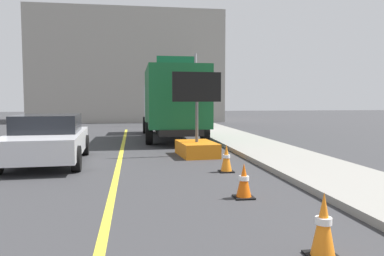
{
  "coord_description": "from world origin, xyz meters",
  "views": [
    {
      "loc": [
        0.41,
        0.84,
        1.82
      ],
      "look_at": [
        1.11,
        5.32,
        1.48
      ],
      "focal_mm": 35.42,
      "sensor_mm": 36.0,
      "label": 1
    }
  ],
  "objects_px": {
    "traffic_cone_near_sign": "(323,226)",
    "traffic_cone_far_lane": "(226,158)",
    "arrow_board_trailer": "(197,141)",
    "highway_guide_sign": "(184,76)",
    "box_truck": "(172,101)",
    "pickup_car": "(47,139)",
    "traffic_cone_mid_lane": "(244,181)"
  },
  "relations": [
    {
      "from": "traffic_cone_near_sign",
      "to": "traffic_cone_far_lane",
      "type": "bearing_deg",
      "value": 88.28
    },
    {
      "from": "arrow_board_trailer",
      "to": "highway_guide_sign",
      "type": "xyz_separation_m",
      "value": [
        1.52,
        14.16,
        2.94
      ]
    },
    {
      "from": "highway_guide_sign",
      "to": "traffic_cone_near_sign",
      "type": "bearing_deg",
      "value": -93.61
    },
    {
      "from": "arrow_board_trailer",
      "to": "highway_guide_sign",
      "type": "distance_m",
      "value": 14.54
    },
    {
      "from": "box_truck",
      "to": "pickup_car",
      "type": "height_order",
      "value": "box_truck"
    },
    {
      "from": "box_truck",
      "to": "traffic_cone_far_lane",
      "type": "xyz_separation_m",
      "value": [
        0.51,
        -8.32,
        -1.4
      ]
    },
    {
      "from": "box_truck",
      "to": "traffic_cone_far_lane",
      "type": "relative_size",
      "value": 11.19
    },
    {
      "from": "arrow_board_trailer",
      "to": "traffic_cone_far_lane",
      "type": "distance_m",
      "value": 2.85
    },
    {
      "from": "traffic_cone_far_lane",
      "to": "box_truck",
      "type": "bearing_deg",
      "value": 93.51
    },
    {
      "from": "traffic_cone_mid_lane",
      "to": "traffic_cone_near_sign",
      "type": "bearing_deg",
      "value": -87.12
    },
    {
      "from": "arrow_board_trailer",
      "to": "box_truck",
      "type": "distance_m",
      "value": 5.63
    },
    {
      "from": "traffic_cone_near_sign",
      "to": "traffic_cone_mid_lane",
      "type": "relative_size",
      "value": 1.18
    },
    {
      "from": "pickup_car",
      "to": "traffic_cone_mid_lane",
      "type": "bearing_deg",
      "value": -46.01
    },
    {
      "from": "box_truck",
      "to": "pickup_car",
      "type": "xyz_separation_m",
      "value": [
        -4.23,
        -6.21,
        -1.05
      ]
    },
    {
      "from": "traffic_cone_mid_lane",
      "to": "highway_guide_sign",
      "type": "bearing_deg",
      "value": 85.49
    },
    {
      "from": "box_truck",
      "to": "pickup_car",
      "type": "distance_m",
      "value": 7.59
    },
    {
      "from": "pickup_car",
      "to": "traffic_cone_near_sign",
      "type": "distance_m",
      "value": 8.64
    },
    {
      "from": "arrow_board_trailer",
      "to": "pickup_car",
      "type": "relative_size",
      "value": 0.6
    },
    {
      "from": "traffic_cone_near_sign",
      "to": "highway_guide_sign",
      "type": "bearing_deg",
      "value": 86.39
    },
    {
      "from": "arrow_board_trailer",
      "to": "traffic_cone_near_sign",
      "type": "relative_size",
      "value": 3.52
    },
    {
      "from": "arrow_board_trailer",
      "to": "traffic_cone_mid_lane",
      "type": "relative_size",
      "value": 4.15
    },
    {
      "from": "highway_guide_sign",
      "to": "box_truck",
      "type": "bearing_deg",
      "value": -101.44
    },
    {
      "from": "traffic_cone_near_sign",
      "to": "traffic_cone_mid_lane",
      "type": "distance_m",
      "value": 2.71
    },
    {
      "from": "box_truck",
      "to": "highway_guide_sign",
      "type": "distance_m",
      "value": 9.01
    },
    {
      "from": "arrow_board_trailer",
      "to": "traffic_cone_far_lane",
      "type": "bearing_deg",
      "value": -84.46
    },
    {
      "from": "box_truck",
      "to": "highway_guide_sign",
      "type": "bearing_deg",
      "value": 78.56
    },
    {
      "from": "pickup_car",
      "to": "highway_guide_sign",
      "type": "bearing_deg",
      "value": 68.09
    },
    {
      "from": "traffic_cone_near_sign",
      "to": "traffic_cone_far_lane",
      "type": "distance_m",
      "value": 5.21
    },
    {
      "from": "traffic_cone_near_sign",
      "to": "traffic_cone_mid_lane",
      "type": "xyz_separation_m",
      "value": [
        -0.14,
        2.71,
        -0.06
      ]
    },
    {
      "from": "pickup_car",
      "to": "traffic_cone_far_lane",
      "type": "xyz_separation_m",
      "value": [
        4.74,
        -2.11,
        -0.35
      ]
    },
    {
      "from": "pickup_car",
      "to": "traffic_cone_mid_lane",
      "type": "height_order",
      "value": "pickup_car"
    },
    {
      "from": "box_truck",
      "to": "pickup_car",
      "type": "bearing_deg",
      "value": -124.25
    }
  ]
}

